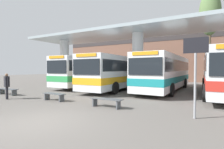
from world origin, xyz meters
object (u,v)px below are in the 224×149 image
Objects in this scene: transit_bus_left_bay at (93,71)px; poplar_tree_behind_left at (210,14)px; info_sign_platform at (195,61)px; transit_bus_far_right_bay at (223,71)px; parked_car_street at (148,75)px; transit_bus_center_bay at (119,71)px; waiting_bench_near_pillar at (106,101)px; waiting_bench_far_platform at (8,90)px; waiting_bench_mid_platform at (54,95)px; transit_bus_right_bay at (166,71)px; pedestrian_waiting at (7,83)px.

transit_bus_left_bay is 1.02× the size of poplar_tree_behind_left.
poplar_tree_behind_left reaches higher than info_sign_platform.
transit_bus_far_right_bay is 10.50m from poplar_tree_behind_left.
parked_car_street is at bearing 113.40° from info_sign_platform.
transit_bus_left_bay is 2.40× the size of parked_car_street.
transit_bus_center_bay reaches higher than waiting_bench_near_pillar.
waiting_bench_far_platform is (-14.10, -7.95, -1.42)m from transit_bus_far_right_bay.
transit_bus_left_bay is 7.12× the size of waiting_bench_mid_platform.
transit_bus_far_right_bay is 16.25m from waiting_bench_far_platform.
waiting_bench_mid_platform is (-3.76, 0.00, -0.01)m from waiting_bench_near_pillar.
transit_bus_left_bay is 3.54× the size of info_sign_platform.
waiting_bench_near_pillar is (3.18, -7.63, -1.37)m from transit_bus_center_bay.
parked_car_street reaches higher than waiting_bench_far_platform.
transit_bus_center_bay is at bearing -131.76° from poplar_tree_behind_left.
waiting_bench_far_platform is 12.92m from info_sign_platform.
waiting_bench_near_pillar is at bearing 53.31° from transit_bus_far_right_bay.
parked_car_street is (-0.32, 9.90, -0.65)m from transit_bus_center_bay.
pedestrian_waiting is (-7.85, -9.91, -0.71)m from transit_bus_right_bay.
waiting_bench_far_platform is (-5.53, -7.63, -1.36)m from transit_bus_center_bay.
transit_bus_left_bay is 8.07m from transit_bus_right_bay.
transit_bus_center_bay is 9.51m from pedestrian_waiting.
transit_bus_right_bay is (4.20, 1.15, 0.01)m from transit_bus_center_bay.
waiting_bench_far_platform is at bearing 164.81° from pedestrian_waiting.
waiting_bench_near_pillar is at bearing -179.50° from info_sign_platform.
poplar_tree_behind_left is (7.54, 8.44, 6.63)m from transit_bus_center_bay.
poplar_tree_behind_left reaches higher than parked_car_street.
waiting_bench_near_pillar is at bearing -0.00° from waiting_bench_mid_platform.
transit_bus_left_bay is at bearing 107.02° from pedestrian_waiting.
waiting_bench_far_platform is at bearing -129.10° from poplar_tree_behind_left.
transit_bus_right_bay is 12.66m from pedestrian_waiting.
pedestrian_waiting is (-3.65, -8.76, -0.69)m from transit_bus_center_bay.
transit_bus_center_bay is at bearing 85.65° from waiting_bench_mid_platform.
transit_bus_left_bay reaches higher than parked_car_street.
info_sign_platform is at bearing 109.88° from transit_bus_right_bay.
parked_car_street is at bearing 73.47° from waiting_bench_far_platform.
waiting_bench_far_platform is (-1.66, -8.63, -1.39)m from transit_bus_left_bay.
transit_bus_center_bay is 8.38m from waiting_bench_near_pillar.
pedestrian_waiting is at bearing -123.05° from poplar_tree_behind_left.
poplar_tree_behind_left is 2.36× the size of parked_car_street.
poplar_tree_behind_left reaches higher than waiting_bench_mid_platform.
transit_bus_right_bay is at bearing -13.34° from transit_bus_far_right_bay.
waiting_bench_mid_platform is 4.95m from waiting_bench_far_platform.
pedestrian_waiting reaches higher than waiting_bench_mid_platform.
waiting_bench_near_pillar is 0.89× the size of waiting_bench_far_platform.
info_sign_platform is (7.83, 0.04, 1.92)m from waiting_bench_mid_platform.
info_sign_platform is 0.29× the size of poplar_tree_behind_left.
transit_bus_left_bay is 12.46m from transit_bus_far_right_bay.
waiting_bench_mid_platform is (-0.58, -7.63, -1.37)m from transit_bus_center_bay.
info_sign_platform is at bearing 21.85° from pedestrian_waiting.
transit_bus_center_bay is 13.11m from poplar_tree_behind_left.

